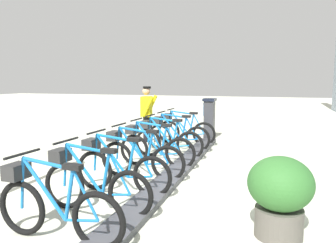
{
  "coord_description": "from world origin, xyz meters",
  "views": [
    {
      "loc": [
        -1.69,
        5.75,
        1.86
      ],
      "look_at": [
        0.5,
        -1.3,
        0.9
      ],
      "focal_mm": 34.88,
      "sensor_mm": 36.0,
      "label": 1
    }
  ],
  "objects": [
    {
      "name": "worker_near_rack",
      "position": [
        1.6,
        -2.82,
        0.91
      ],
      "size": [
        0.49,
        0.66,
        1.66
      ],
      "color": "white",
      "rests_on": "ground"
    },
    {
      "name": "bike_docked_5",
      "position": [
        0.62,
        1.04,
        0.43
      ],
      "size": [
        1.72,
        0.54,
        1.02
      ],
      "color": "black",
      "rests_on": "ground"
    },
    {
      "name": "bike_docked_0",
      "position": [
        0.62,
        -3.2,
        0.43
      ],
      "size": [
        1.72,
        0.54,
        1.02
      ],
      "color": "black",
      "rests_on": "ground"
    },
    {
      "name": "bike_docked_2",
      "position": [
        0.62,
        -1.5,
        0.43
      ],
      "size": [
        1.72,
        0.54,
        1.02
      ],
      "color": "black",
      "rests_on": "ground"
    },
    {
      "name": "bike_docked_4",
      "position": [
        0.62,
        0.2,
        0.43
      ],
      "size": [
        1.72,
        0.54,
        1.02
      ],
      "color": "black",
      "rests_on": "ground"
    },
    {
      "name": "bike_docked_1",
      "position": [
        0.62,
        -2.35,
        0.43
      ],
      "size": [
        1.72,
        0.54,
        1.02
      ],
      "color": "black",
      "rests_on": "ground"
    },
    {
      "name": "dock_rail_base",
      "position": [
        0.0,
        0.0,
        0.05
      ],
      "size": [
        0.44,
        7.58,
        0.1
      ],
      "primitive_type": "cube",
      "color": "#47474C",
      "rests_on": "ground"
    },
    {
      "name": "payment_kiosk",
      "position": [
        0.05,
        -4.14,
        0.67
      ],
      "size": [
        0.36,
        0.52,
        1.28
      ],
      "color": "#38383D",
      "rests_on": "ground"
    },
    {
      "name": "bike_docked_3",
      "position": [
        0.62,
        -0.65,
        0.43
      ],
      "size": [
        1.72,
        0.54,
        1.02
      ],
      "color": "black",
      "rests_on": "ground"
    },
    {
      "name": "planter_bush",
      "position": [
        -1.85,
        1.85,
        0.54
      ],
      "size": [
        0.76,
        0.76,
        0.97
      ],
      "color": "#59544C",
      "rests_on": "ground"
    },
    {
      "name": "bike_docked_6",
      "position": [
        0.62,
        1.89,
        0.43
      ],
      "size": [
        1.72,
        0.54,
        1.02
      ],
      "color": "black",
      "rests_on": "ground"
    },
    {
      "name": "ground_plane",
      "position": [
        0.0,
        0.0,
        0.0
      ],
      "size": [
        60.0,
        60.0,
        0.0
      ],
      "primitive_type": "plane",
      "color": "beige"
    },
    {
      "name": "bike_docked_7",
      "position": [
        0.62,
        2.74,
        0.43
      ],
      "size": [
        1.72,
        0.54,
        1.02
      ],
      "color": "black",
      "rests_on": "ground"
    }
  ]
}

